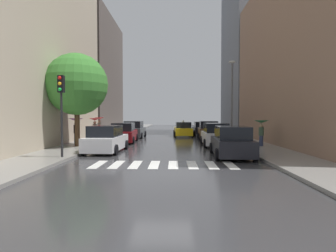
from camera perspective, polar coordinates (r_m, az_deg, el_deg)
The scene contains 22 objects.
ground_plane at distance 35.27m, azimuth 0.47°, elevation -1.71°, with size 28.00×72.00×0.04m, color #343436.
sidewalk_left at distance 35.95m, azimuth -9.95°, elevation -1.52°, with size 3.00×72.00×0.15m, color gray.
sidewalk_right at distance 35.77m, azimuth 10.94°, elevation -1.55°, with size 3.00×72.00×0.15m, color gray.
crosswalk_stripes at distance 13.30m, azimuth -0.87°, elevation -7.95°, with size 6.75×2.20×0.01m.
building_left_mid at distance 40.81m, azimuth -15.33°, elevation 9.96°, with size 6.00×14.35×15.93m, color #564C47.
building_right_near at distance 24.77m, azimuth 27.06°, elevation 12.68°, with size 6.00×20.55×13.95m, color #8C6B56.
building_right_mid at distance 41.55m, azimuth 16.56°, elevation 16.33°, with size 6.00×12.14×25.21m, color slate.
parked_car_left_nearest at distance 18.27m, azimuth -12.56°, elevation -2.75°, with size 2.26×4.54×1.71m.
parked_car_left_second at distance 24.49m, azimuth -9.05°, elevation -1.50°, with size 2.27×4.74×1.72m.
parked_car_left_third at distance 29.72m, azimuth -6.96°, elevation -0.82°, with size 2.25×4.31×1.77m.
parked_car_right_nearest at distance 16.23m, azimuth 12.93°, elevation -3.32°, with size 2.30×4.60×1.74m.
parked_car_right_second at distance 21.99m, azimuth 9.71°, elevation -1.86°, with size 2.13×4.60×1.76m.
parked_car_right_third at distance 28.40m, azimuth 8.26°, elevation -0.94°, with size 2.25×4.12×1.80m.
parked_car_right_fourth at distance 33.89m, azimuth 6.84°, elevation -0.56°, with size 2.18×4.16×1.62m.
taxi_midroad at distance 31.56m, azimuth 3.10°, elevation -0.74°, with size 2.21×4.48×1.81m.
pedestrian_foreground at distance 22.90m, azimuth -18.37°, elevation 0.33°, with size 1.16×1.16×1.99m.
pedestrian_near_tree at distance 24.78m, azimuth -14.78°, elevation 0.37°, with size 1.05×1.05×1.98m.
pedestrian_by_kerb at distance 21.15m, azimuth 18.59°, elevation -0.21°, with size 1.03×1.03×1.85m.
pedestrian_far_side at distance 27.62m, azimuth -13.90°, elevation 0.50°, with size 0.93×0.93×2.03m.
street_tree_left at distance 21.00m, azimuth -18.22°, elevation 8.08°, with size 4.38×4.38×6.61m.
traffic_light_left_corner at distance 15.70m, azimuth -21.07°, elevation 5.46°, with size 0.30×0.42×4.30m.
lamp_post_right at distance 25.14m, azimuth 12.96°, elevation 6.28°, with size 0.60×0.28×7.00m.
Camera 1 is at (0.49, -11.19, 2.33)m, focal length 29.72 mm.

